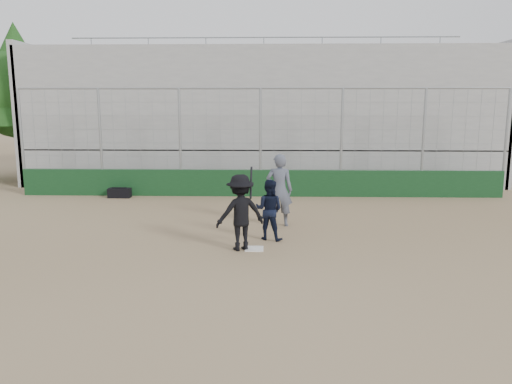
{
  "coord_description": "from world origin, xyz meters",
  "views": [
    {
      "loc": [
        0.38,
        -11.56,
        3.46
      ],
      "look_at": [
        0.0,
        1.4,
        1.15
      ],
      "focal_mm": 35.0,
      "sensor_mm": 36.0,
      "label": 1
    }
  ],
  "objects_px": {
    "catcher_crouched": "(269,220)",
    "equipment_bag": "(120,193)",
    "batter_at_plate": "(240,212)",
    "umpire": "(279,194)"
  },
  "relations": [
    {
      "from": "umpire",
      "to": "equipment_bag",
      "type": "distance_m",
      "value": 7.2
    },
    {
      "from": "catcher_crouched",
      "to": "umpire",
      "type": "height_order",
      "value": "umpire"
    },
    {
      "from": "catcher_crouched",
      "to": "umpire",
      "type": "bearing_deg",
      "value": 79.41
    },
    {
      "from": "batter_at_plate",
      "to": "equipment_bag",
      "type": "xyz_separation_m",
      "value": [
        -4.9,
        6.54,
        -0.73
      ]
    },
    {
      "from": "umpire",
      "to": "batter_at_plate",
      "type": "bearing_deg",
      "value": 72.72
    },
    {
      "from": "catcher_crouched",
      "to": "equipment_bag",
      "type": "bearing_deg",
      "value": 134.64
    },
    {
      "from": "batter_at_plate",
      "to": "catcher_crouched",
      "type": "distance_m",
      "value": 1.18
    },
    {
      "from": "catcher_crouched",
      "to": "equipment_bag",
      "type": "relative_size",
      "value": 1.29
    },
    {
      "from": "batter_at_plate",
      "to": "umpire",
      "type": "height_order",
      "value": "batter_at_plate"
    },
    {
      "from": "catcher_crouched",
      "to": "equipment_bag",
      "type": "height_order",
      "value": "catcher_crouched"
    }
  ]
}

